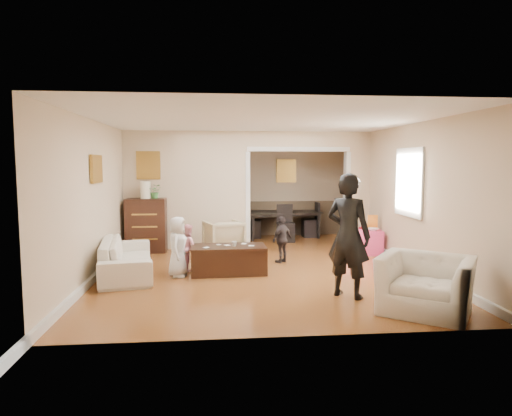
{
  "coord_description": "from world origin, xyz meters",
  "views": [
    {
      "loc": [
        -0.79,
        -8.16,
        1.89
      ],
      "look_at": [
        0.0,
        0.2,
        1.05
      ],
      "focal_mm": 31.28,
      "sensor_mm": 36.0,
      "label": 1
    }
  ],
  "objects": [
    {
      "name": "play_bowl",
      "position": [
        2.47,
        0.69,
        0.53
      ],
      "size": [
        0.25,
        0.25,
        0.05
      ],
      "primitive_type": "imported",
      "rotation": [
        0.0,
        0.0,
        -0.12
      ],
      "color": "silver",
      "rests_on": "play_table"
    },
    {
      "name": "cyan_cup",
      "position": [
        2.32,
        0.76,
        0.55
      ],
      "size": [
        0.08,
        0.08,
        0.08
      ],
      "primitive_type": "cylinder",
      "color": "#26BEBB",
      "rests_on": "play_table"
    },
    {
      "name": "child_kneel_b",
      "position": [
        -1.25,
        -0.28,
        0.41
      ],
      "size": [
        0.44,
        0.49,
        0.82
      ],
      "primitive_type": "imported",
      "rotation": [
        0.0,
        0.0,
        1.96
      ],
      "color": "pink",
      "rests_on": "ground"
    },
    {
      "name": "child_toddler",
      "position": [
        0.5,
        0.17,
        0.45
      ],
      "size": [
        0.53,
        0.51,
        0.89
      ],
      "primitive_type": "imported",
      "rotation": [
        0.0,
        0.0,
        -2.4
      ],
      "color": "black",
      "rests_on": "ground"
    },
    {
      "name": "floor",
      "position": [
        0.0,
        0.0,
        0.0
      ],
      "size": [
        7.0,
        7.0,
        0.0
      ],
      "primitive_type": "plane",
      "color": "#A25F29",
      "rests_on": "ground"
    },
    {
      "name": "play_table",
      "position": [
        2.42,
        0.81,
        0.25
      ],
      "size": [
        0.58,
        0.58,
        0.51
      ],
      "primitive_type": "cube",
      "rotation": [
        0.0,
        0.0,
        -0.12
      ],
      "color": "#DA3973",
      "rests_on": "ground"
    },
    {
      "name": "armchair_back",
      "position": [
        -0.59,
        1.22,
        0.34
      ],
      "size": [
        0.94,
        0.95,
        0.69
      ],
      "primitive_type": "imported",
      "rotation": [
        0.0,
        0.0,
        3.46
      ],
      "color": "#C1B286",
      "rests_on": "ground"
    },
    {
      "name": "framed_art_sofa_wall",
      "position": [
        -2.71,
        -0.6,
        1.8
      ],
      "size": [
        0.03,
        0.55,
        0.4
      ],
      "primitive_type": "cube",
      "color": "brown"
    },
    {
      "name": "child_kneel_a",
      "position": [
        -1.4,
        -0.73,
        0.51
      ],
      "size": [
        0.38,
        0.53,
        1.01
      ],
      "primitive_type": "imported",
      "rotation": [
        0.0,
        0.0,
        1.44
      ],
      "color": "silver",
      "rests_on": "ground"
    },
    {
      "name": "armchair_front",
      "position": [
        1.88,
        -2.85,
        0.36
      ],
      "size": [
        1.46,
        1.43,
        0.72
      ],
      "primitive_type": "imported",
      "rotation": [
        0.0,
        0.0,
        -0.62
      ],
      "color": "silver",
      "rests_on": "ground"
    },
    {
      "name": "adult_person",
      "position": [
        1.08,
        -2.12,
        0.88
      ],
      "size": [
        0.76,
        0.74,
        1.76
      ],
      "primitive_type": "imported",
      "rotation": [
        0.0,
        0.0,
        2.41
      ],
      "color": "black",
      "rests_on": "ground"
    },
    {
      "name": "toy_block",
      "position": [
        2.3,
        0.93,
        0.53
      ],
      "size": [
        0.09,
        0.08,
        0.05
      ],
      "primitive_type": "cube",
      "rotation": [
        0.0,
        0.0,
        0.23
      ],
      "color": "red",
      "rests_on": "play_table"
    },
    {
      "name": "partition_right",
      "position": [
        2.48,
        1.8,
        1.3
      ],
      "size": [
        0.55,
        0.18,
        2.6
      ],
      "primitive_type": "cube",
      "color": "#C8B592",
      "rests_on": "ground"
    },
    {
      "name": "potted_plant",
      "position": [
        -2.04,
        1.46,
        1.3
      ],
      "size": [
        0.27,
        0.23,
        0.3
      ],
      "primitive_type": "imported",
      "color": "#376E30",
      "rests_on": "dresser"
    },
    {
      "name": "framed_art_partition",
      "position": [
        -2.2,
        1.7,
        1.85
      ],
      "size": [
        0.45,
        0.03,
        0.55
      ],
      "primitive_type": "cube",
      "color": "brown",
      "rests_on": "partition_left"
    },
    {
      "name": "sofa",
      "position": [
        -2.28,
        -0.51,
        0.3
      ],
      "size": [
        1.14,
        2.17,
        0.6
      ],
      "primitive_type": "imported",
      "rotation": [
        0.0,
        0.0,
        1.74
      ],
      "color": "silver",
      "rests_on": "ground"
    },
    {
      "name": "window_pane",
      "position": [
        2.73,
        -0.4,
        1.55
      ],
      "size": [
        0.03,
        0.95,
        1.1
      ],
      "primitive_type": "cube",
      "color": "white",
      "rests_on": "ground"
    },
    {
      "name": "partition_header",
      "position": [
        1.1,
        1.8,
        2.42
      ],
      "size": [
        2.22,
        0.18,
        0.35
      ],
      "primitive_type": "cube",
      "color": "#C8B592",
      "rests_on": "partition_right"
    },
    {
      "name": "partition_left",
      "position": [
        -1.38,
        1.8,
        1.3
      ],
      "size": [
        2.75,
        0.18,
        2.6
      ],
      "primitive_type": "cube",
      "color": "#C8B592",
      "rests_on": "ground"
    },
    {
      "name": "dresser",
      "position": [
        -2.24,
        1.46,
        0.57
      ],
      "size": [
        0.84,
        0.47,
        1.15
      ],
      "primitive_type": "cube",
      "color": "#361A10",
      "rests_on": "ground"
    },
    {
      "name": "cereal_box",
      "position": [
        2.54,
        0.91,
        0.66
      ],
      "size": [
        0.21,
        0.09,
        0.3
      ],
      "primitive_type": "cube",
      "rotation": [
        0.0,
        0.0,
        -0.12
      ],
      "color": "yellow",
      "rests_on": "play_table"
    },
    {
      "name": "coffee_cup",
      "position": [
        -0.45,
        -0.63,
        0.52
      ],
      "size": [
        0.1,
        0.1,
        0.09
      ],
      "primitive_type": "imported",
      "rotation": [
        0.0,
        0.0,
        0.04
      ],
      "color": "silver",
      "rests_on": "coffee_table"
    },
    {
      "name": "framed_art_alcove",
      "position": [
        1.1,
        3.44,
        1.7
      ],
      "size": [
        0.45,
        0.03,
        0.55
      ],
      "primitive_type": "cube",
      "color": "brown"
    },
    {
      "name": "dining_table",
      "position": [
        0.93,
        3.06,
        0.33
      ],
      "size": [
        2.03,
        1.32,
        0.67
      ],
      "primitive_type": "imported",
      "rotation": [
        0.0,
        0.0,
        0.14
      ],
      "color": "black",
      "rests_on": "ground"
    },
    {
      "name": "table_lamp",
      "position": [
        -2.24,
        1.46,
        1.33
      ],
      "size": [
        0.22,
        0.22,
        0.36
      ],
      "primitive_type": "cylinder",
      "color": "#FBF2CD",
      "rests_on": "dresser"
    },
    {
      "name": "coffee_table",
      "position": [
        -0.55,
        -0.58,
        0.24
      ],
      "size": [
        1.3,
        0.69,
        0.48
      ],
      "primitive_type": "cube",
      "rotation": [
        0.0,
        0.0,
        0.04
      ],
      "color": "#321910",
      "rests_on": "ground"
    },
    {
      "name": "craft_papers",
      "position": [
        -0.53,
        -0.54,
        0.48
      ],
      "size": [
        0.89,
        0.43,
        0.0
      ],
      "color": "white",
      "rests_on": "coffee_table"
    }
  ]
}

